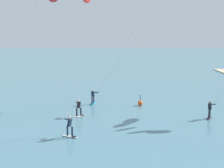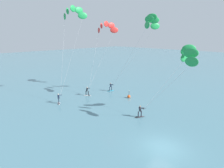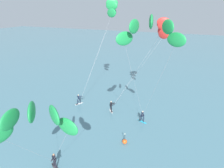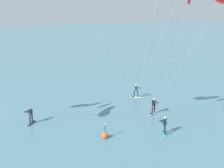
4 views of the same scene
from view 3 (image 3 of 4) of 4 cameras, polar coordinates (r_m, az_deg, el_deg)
The scene contains 5 objects.
kitesurfer_nearshore at distance 25.61m, azimuth 13.90°, elevation 14.62°, with size 8.06×4.88×13.47m.
kitesurfer_mid_water at distance 12.45m, azimuth -21.59°, elevation -10.91°, with size 6.18×6.81×9.74m.
kitesurfer_far_out at distance 28.07m, azimuth -0.54°, elevation 20.03°, with size 6.93×5.18×15.65m.
kitesurfer_downwind at distance 16.09m, azimuth 11.00°, elevation 13.31°, with size 5.43×9.21×14.12m.
marker_buoy at distance 23.30m, azimuth 3.71°, elevation -16.36°, with size 0.56×0.56×1.38m.
Camera 3 is at (14.89, -5.60, 14.57)m, focal length 31.34 mm.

